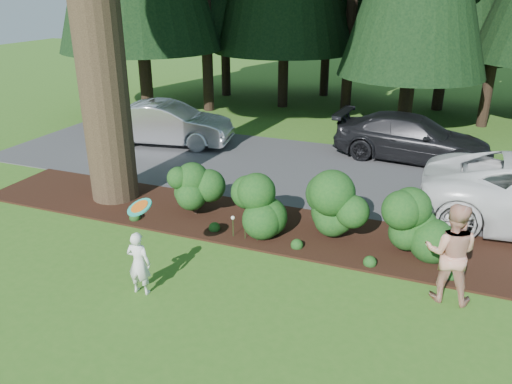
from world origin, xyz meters
TOP-DOWN VIEW (x-y plane):
  - ground at (0.00, 0.00)m, footprint 80.00×80.00m
  - mulch_bed at (0.00, 3.25)m, footprint 16.00×2.50m
  - driveway at (0.00, 7.50)m, footprint 22.00×6.00m
  - shrub_row at (0.77, 3.14)m, footprint 6.53×1.60m
  - lily_cluster at (-0.30, 2.40)m, footprint 0.69×0.09m
  - car_silver_wagon at (-5.87, 8.33)m, footprint 4.92×2.46m
  - car_dark_suv at (2.64, 9.80)m, footprint 5.27×2.46m
  - child at (-1.33, -0.29)m, footprint 0.49×0.34m
  - adult at (4.07, 1.64)m, footprint 0.95×0.74m
  - frisbee at (-1.35, -0.07)m, footprint 0.52×0.47m

SIDE VIEW (x-z plane):
  - ground at x=0.00m, z-range 0.00..0.00m
  - driveway at x=0.00m, z-range 0.00..0.03m
  - mulch_bed at x=0.00m, z-range 0.00..0.05m
  - lily_cluster at x=-0.30m, z-range 0.21..0.78m
  - child at x=-1.33m, z-range 0.00..1.28m
  - car_dark_suv at x=2.64m, z-range 0.03..1.52m
  - car_silver_wagon at x=-5.87m, z-range 0.03..1.58m
  - shrub_row at x=0.77m, z-range 0.00..1.61m
  - adult at x=4.07m, z-range 0.00..1.93m
  - frisbee at x=-1.35m, z-range 1.54..1.84m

